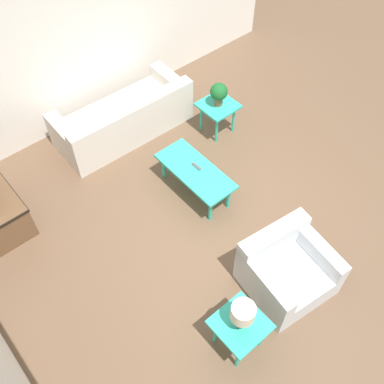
{
  "coord_description": "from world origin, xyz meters",
  "views": [
    {
      "loc": [
        -2.38,
        2.57,
        5.04
      ],
      "look_at": [
        0.32,
        0.27,
        0.55
      ],
      "focal_mm": 42.0,
      "sensor_mm": 36.0,
      "label": 1
    }
  ],
  "objects": [
    {
      "name": "ground_plane",
      "position": [
        0.0,
        0.0,
        0.0
      ],
      "size": [
        14.0,
        14.0,
        0.0
      ],
      "primitive_type": "plane",
      "color": "brown"
    },
    {
      "name": "wall_right",
      "position": [
        3.06,
        0.0,
        1.35
      ],
      "size": [
        0.12,
        7.2,
        2.7
      ],
      "color": "white",
      "rests_on": "ground_plane"
    },
    {
      "name": "sofa",
      "position": [
        2.26,
        -0.01,
        0.28
      ],
      "size": [
        0.95,
        2.13,
        0.73
      ],
      "rotation": [
        0.0,
        0.0,
        1.54
      ],
      "color": "silver",
      "rests_on": "ground_plane"
    },
    {
      "name": "armchair",
      "position": [
        -1.14,
        0.05,
        0.29
      ],
      "size": [
        1.01,
        1.05,
        0.75
      ],
      "rotation": [
        0.0,
        0.0,
        -1.7
      ],
      "color": "silver",
      "rests_on": "ground_plane"
    },
    {
      "name": "coffee_table",
      "position": [
        0.64,
        -0.06,
        0.4
      ],
      "size": [
        1.18,
        0.51,
        0.45
      ],
      "color": "#2DB79E",
      "rests_on": "ground_plane"
    },
    {
      "name": "side_table_plant",
      "position": [
        1.36,
        -1.14,
        0.45
      ],
      "size": [
        0.53,
        0.53,
        0.53
      ],
      "color": "#2DB79E",
      "rests_on": "ground_plane"
    },
    {
      "name": "side_table_lamp",
      "position": [
        -1.33,
        1.01,
        0.45
      ],
      "size": [
        0.53,
        0.53,
        0.53
      ],
      "color": "#2DB79E",
      "rests_on": "ground_plane"
    },
    {
      "name": "potted_plant",
      "position": [
        1.36,
        -1.14,
        0.75
      ],
      "size": [
        0.26,
        0.26,
        0.38
      ],
      "color": "brown",
      "rests_on": "side_table_plant"
    },
    {
      "name": "table_lamp",
      "position": [
        -1.33,
        1.01,
        0.79
      ],
      "size": [
        0.25,
        0.25,
        0.38
      ],
      "color": "#333333",
      "rests_on": "side_table_lamp"
    },
    {
      "name": "remote_control",
      "position": [
        0.67,
        -0.11,
        0.46
      ],
      "size": [
        0.16,
        0.04,
        0.02
      ],
      "color": "#4C4C51",
      "rests_on": "coffee_table"
    }
  ]
}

